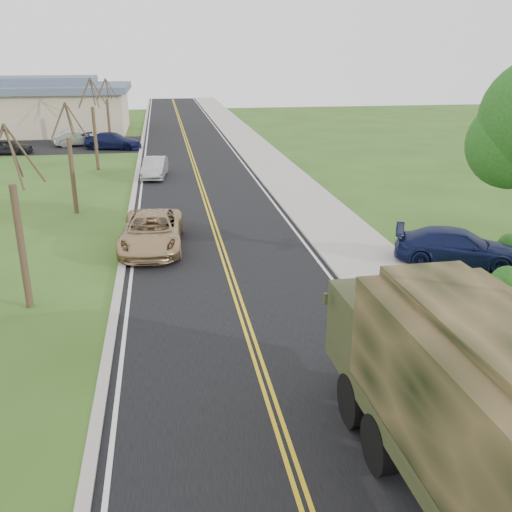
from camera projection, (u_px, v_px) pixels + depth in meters
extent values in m
plane|color=#2F4B19|center=(302.00, 498.00, 11.00)|extent=(160.00, 160.00, 0.00)
cube|color=black|center=(190.00, 153.00, 48.14)|extent=(8.00, 120.00, 0.01)
cube|color=#9E998E|center=(239.00, 151.00, 48.75)|extent=(0.30, 120.00, 0.12)
cube|color=#9E998E|center=(259.00, 151.00, 49.02)|extent=(3.20, 120.00, 0.10)
cube|color=#9E998E|center=(140.00, 154.00, 47.50)|extent=(0.30, 120.00, 0.10)
sphere|color=#194714|center=(512.00, 144.00, 20.62)|extent=(3.24, 3.24, 3.24)
cylinder|color=#38281C|center=(22.00, 248.00, 18.51)|extent=(0.24, 0.24, 4.20)
cylinder|color=#38281C|center=(25.00, 154.00, 17.68)|extent=(1.01, 0.33, 1.90)
cylinder|color=#38281C|center=(14.00, 154.00, 18.09)|extent=(0.13, 1.29, 1.74)
cylinder|color=#38281C|center=(14.00, 157.00, 17.14)|extent=(0.58, 0.90, 1.90)
cylinder|color=#38281C|center=(73.00, 176.00, 29.70)|extent=(0.24, 0.24, 3.96)
cylinder|color=#38281C|center=(76.00, 120.00, 28.91)|extent=(0.96, 0.32, 1.79)
cylinder|color=#38281C|center=(69.00, 121.00, 29.30)|extent=(0.12, 1.22, 1.65)
cylinder|color=#38281C|center=(58.00, 120.00, 28.82)|extent=(0.93, 0.41, 1.79)
cylinder|color=#38281C|center=(58.00, 123.00, 28.28)|extent=(0.75, 0.99, 1.67)
cylinder|color=#38281C|center=(71.00, 121.00, 28.41)|extent=(0.55, 0.85, 1.80)
cylinder|color=#38281C|center=(95.00, 139.00, 40.76)|extent=(0.24, 0.24, 4.44)
cylinder|color=#38281C|center=(99.00, 92.00, 39.87)|extent=(1.07, 0.35, 2.00)
cylinder|color=#38281C|center=(93.00, 93.00, 40.31)|extent=(0.13, 1.36, 1.84)
cylinder|color=#38281C|center=(84.00, 92.00, 39.77)|extent=(1.03, 0.46, 2.00)
cylinder|color=#38281C|center=(84.00, 94.00, 39.17)|extent=(0.83, 1.10, 1.87)
cylinder|color=#38281C|center=(95.00, 93.00, 39.31)|extent=(0.61, 0.95, 2.01)
cylinder|color=#38281C|center=(109.00, 122.00, 51.96)|extent=(0.24, 0.24, 4.08)
cylinder|color=#38281C|center=(111.00, 88.00, 51.15)|extent=(0.99, 0.33, 1.84)
cylinder|color=#38281C|center=(107.00, 89.00, 51.55)|extent=(0.13, 1.25, 1.69)
cylinder|color=#38281C|center=(101.00, 88.00, 51.06)|extent=(0.95, 0.42, 1.85)
cylinder|color=#38281C|center=(101.00, 90.00, 50.50)|extent=(0.77, 1.02, 1.72)
cylinder|color=#38281C|center=(109.00, 89.00, 50.63)|extent=(0.57, 0.88, 1.85)
cube|color=tan|center=(29.00, 112.00, 59.86)|extent=(20.00, 12.00, 4.20)
cube|color=#475466|center=(25.00, 88.00, 59.05)|extent=(21.00, 13.00, 0.70)
cube|color=#475466|center=(24.00, 81.00, 58.81)|extent=(14.00, 8.00, 0.90)
cube|color=black|center=(77.00, 145.00, 52.19)|extent=(18.00, 10.00, 0.02)
cylinder|color=black|center=(380.00, 444.00, 11.55)|extent=(0.42, 1.24, 1.24)
cylinder|color=black|center=(486.00, 431.00, 11.96)|extent=(0.42, 1.24, 1.24)
cylinder|color=black|center=(354.00, 400.00, 13.01)|extent=(0.42, 1.24, 1.24)
cylinder|color=black|center=(449.00, 389.00, 13.41)|extent=(0.42, 1.24, 1.24)
cube|color=#353A1F|center=(454.00, 435.00, 10.94)|extent=(2.88, 7.92, 0.39)
cube|color=#353A1F|center=(397.00, 324.00, 13.27)|extent=(2.74, 2.20, 1.57)
cube|color=black|center=(381.00, 298.00, 14.13)|extent=(2.47, 0.15, 0.79)
cube|color=#353A1F|center=(483.00, 455.00, 9.96)|extent=(2.94, 6.02, 0.17)
cube|color=black|center=(493.00, 398.00, 9.56)|extent=(2.94, 6.02, 2.25)
cube|color=black|center=(503.00, 335.00, 9.16)|extent=(1.93, 5.99, 0.28)
imported|color=tan|center=(152.00, 232.00, 24.64)|extent=(2.91, 5.73, 1.55)
imported|color=#A0A0A4|center=(155.00, 168.00, 38.67)|extent=(1.89, 4.25, 1.35)
imported|color=#11183E|center=(458.00, 247.00, 22.86)|extent=(5.33, 3.85, 1.43)
imported|color=black|center=(9.00, 147.00, 47.52)|extent=(3.75, 1.61, 1.26)
imported|color=#A7A7AC|center=(79.00, 138.00, 51.61)|extent=(4.58, 2.26, 1.44)
imported|color=#0F1339|center=(113.00, 141.00, 49.90)|extent=(5.30, 3.22, 1.44)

